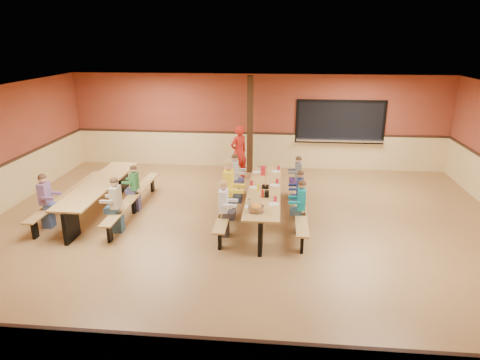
# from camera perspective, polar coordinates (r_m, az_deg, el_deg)

# --- Properties ---
(ground) EXTENTS (12.00, 12.00, 0.00)m
(ground) POSITION_cam_1_polar(r_m,az_deg,el_deg) (9.53, 0.55, -6.86)
(ground) COLOR brown
(ground) RESTS_ON ground
(room_envelope) EXTENTS (12.04, 10.04, 3.02)m
(room_envelope) POSITION_cam_1_polar(r_m,az_deg,el_deg) (9.26, 0.56, -3.01)
(room_envelope) COLOR brown
(room_envelope) RESTS_ON ground
(kitchen_pass_through) EXTENTS (2.78, 0.28, 1.38)m
(kitchen_pass_through) POSITION_cam_1_polar(r_m,az_deg,el_deg) (13.91, 13.20, 7.31)
(kitchen_pass_through) COLOR black
(kitchen_pass_through) RESTS_ON ground
(structural_post) EXTENTS (0.18, 0.18, 3.00)m
(structural_post) POSITION_cam_1_polar(r_m,az_deg,el_deg) (13.27, 1.35, 7.31)
(structural_post) COLOR black
(structural_post) RESTS_ON ground
(cafeteria_table_main) EXTENTS (1.91, 3.70, 0.74)m
(cafeteria_table_main) POSITION_cam_1_polar(r_m,az_deg,el_deg) (9.96, 3.23, -2.45)
(cafeteria_table_main) COLOR #AC8344
(cafeteria_table_main) RESTS_ON ground
(cafeteria_table_second) EXTENTS (1.91, 3.70, 0.74)m
(cafeteria_table_second) POSITION_cam_1_polar(r_m,az_deg,el_deg) (10.93, -18.17, -1.44)
(cafeteria_table_second) COLOR #AC8344
(cafeteria_table_second) RESTS_ON ground
(seated_child_white_left) EXTENTS (0.38, 0.31, 1.24)m
(seated_child_white_left) POSITION_cam_1_polar(r_m,az_deg,el_deg) (9.11, -2.22, -3.90)
(seated_child_white_left) COLOR white
(seated_child_white_left) RESTS_ON ground
(seated_adult_yellow) EXTENTS (0.47, 0.39, 1.42)m
(seated_adult_yellow) POSITION_cam_1_polar(r_m,az_deg,el_deg) (9.93, -1.53, -1.37)
(seated_adult_yellow) COLOR yellow
(seated_adult_yellow) RESTS_ON ground
(seated_child_grey_left) EXTENTS (0.37, 0.30, 1.20)m
(seated_child_grey_left) POSITION_cam_1_polar(r_m,az_deg,el_deg) (11.20, -0.71, 0.40)
(seated_child_grey_left) COLOR #AEAEAE
(seated_child_grey_left) RESTS_ON ground
(seated_child_teal_right) EXTENTS (0.36, 0.30, 1.20)m
(seated_child_teal_right) POSITION_cam_1_polar(r_m,az_deg,el_deg) (9.33, 8.14, -3.63)
(seated_child_teal_right) COLOR #0F7C8A
(seated_child_teal_right) RESTS_ON ground
(seated_child_navy_right) EXTENTS (0.34, 0.28, 1.15)m
(seated_child_navy_right) POSITION_cam_1_polar(r_m,az_deg,el_deg) (10.12, 7.95, -1.97)
(seated_child_navy_right) COLOR navy
(seated_child_navy_right) RESTS_ON ground
(seated_child_char_right) EXTENTS (0.34, 0.28, 1.15)m
(seated_child_char_right) POSITION_cam_1_polar(r_m,az_deg,el_deg) (11.30, 7.72, 0.26)
(seated_child_char_right) COLOR #54595F
(seated_child_char_right) RESTS_ON ground
(seated_child_purple_sec) EXTENTS (0.38, 0.31, 1.24)m
(seated_child_purple_sec) POSITION_cam_1_polar(r_m,az_deg,el_deg) (10.44, -24.48, -2.62)
(seated_child_purple_sec) COLOR #714E78
(seated_child_purple_sec) RESTS_ON ground
(seated_child_green_sec) EXTENTS (0.34, 0.27, 1.14)m
(seated_child_green_sec) POSITION_cam_1_polar(r_m,az_deg,el_deg) (10.76, -13.83, -1.11)
(seated_child_green_sec) COLOR #2B6E35
(seated_child_green_sec) RESTS_ON ground
(seated_child_tan_sec) EXTENTS (0.38, 0.31, 1.23)m
(seated_child_tan_sec) POSITION_cam_1_polar(r_m,az_deg,el_deg) (9.67, -16.16, -3.27)
(seated_child_tan_sec) COLOR #B8AD92
(seated_child_tan_sec) RESTS_ON ground
(standing_woman) EXTENTS (0.69, 0.68, 1.61)m
(standing_woman) POSITION_cam_1_polar(r_m,az_deg,el_deg) (12.84, -0.17, 3.74)
(standing_woman) COLOR #B41D14
(standing_woman) RESTS_ON ground
(punch_pitcher) EXTENTS (0.16, 0.16, 0.22)m
(punch_pitcher) POSITION_cam_1_polar(r_m,az_deg,el_deg) (10.92, 3.17, 1.26)
(punch_pitcher) COLOR red
(punch_pitcher) RESTS_ON cafeteria_table_main
(chip_bowl) EXTENTS (0.32, 0.32, 0.15)m
(chip_bowl) POSITION_cam_1_polar(r_m,az_deg,el_deg) (8.64, 2.15, -3.75)
(chip_bowl) COLOR orange
(chip_bowl) RESTS_ON cafeteria_table_main
(napkin_dispenser) EXTENTS (0.10, 0.14, 0.13)m
(napkin_dispenser) POSITION_cam_1_polar(r_m,az_deg,el_deg) (9.44, 3.59, -1.87)
(napkin_dispenser) COLOR black
(napkin_dispenser) RESTS_ON cafeteria_table_main
(condiment_mustard) EXTENTS (0.06, 0.06, 0.17)m
(condiment_mustard) POSITION_cam_1_polar(r_m,az_deg,el_deg) (9.76, 2.43, -1.01)
(condiment_mustard) COLOR yellow
(condiment_mustard) RESTS_ON cafeteria_table_main
(condiment_ketchup) EXTENTS (0.06, 0.06, 0.17)m
(condiment_ketchup) POSITION_cam_1_polar(r_m,az_deg,el_deg) (9.40, 3.03, -1.82)
(condiment_ketchup) COLOR #B2140F
(condiment_ketchup) RESTS_ON cafeteria_table_main
(table_paddle) EXTENTS (0.16, 0.16, 0.56)m
(table_paddle) POSITION_cam_1_polar(r_m,az_deg,el_deg) (9.95, 3.42, -0.32)
(table_paddle) COLOR black
(table_paddle) RESTS_ON cafeteria_table_main
(place_settings) EXTENTS (0.65, 3.30, 0.11)m
(place_settings) POSITION_cam_1_polar(r_m,az_deg,el_deg) (9.87, 3.26, -0.99)
(place_settings) COLOR beige
(place_settings) RESTS_ON cafeteria_table_main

